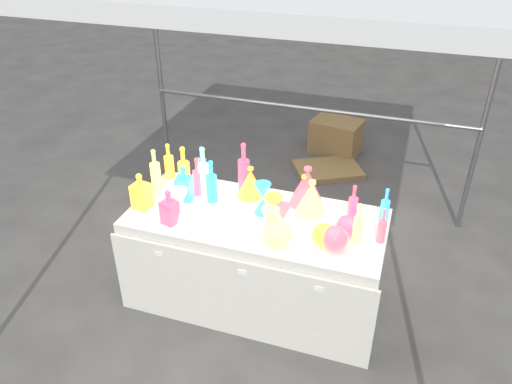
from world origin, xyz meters
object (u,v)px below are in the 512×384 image
(cardboard_box_closed, at_px, (336,136))
(bottle_0, at_px, (169,161))
(hourglass_0, at_px, (181,205))
(decanter_0, at_px, (141,191))
(lampshade_0, at_px, (251,182))
(display_table, at_px, (256,259))
(globe_0, at_px, (324,236))

(cardboard_box_closed, relative_size, bottle_0, 1.90)
(cardboard_box_closed, height_order, bottle_0, bottle_0)
(hourglass_0, bearing_deg, decanter_0, 174.16)
(hourglass_0, bearing_deg, lampshade_0, 50.06)
(cardboard_box_closed, distance_m, decanter_0, 3.05)
(display_table, xyz_separation_m, decanter_0, (-0.81, -0.14, 0.51))
(decanter_0, relative_size, lampshade_0, 1.15)
(decanter_0, bearing_deg, lampshade_0, 38.98)
(hourglass_0, bearing_deg, globe_0, 1.10)
(bottle_0, relative_size, globe_0, 1.84)
(display_table, relative_size, globe_0, 11.56)
(cardboard_box_closed, bearing_deg, bottle_0, -100.23)
(decanter_0, xyz_separation_m, lampshade_0, (0.69, 0.40, -0.02))
(decanter_0, bearing_deg, cardboard_box_closed, 80.83)
(cardboard_box_closed, height_order, globe_0, globe_0)
(decanter_0, distance_m, lampshade_0, 0.79)
(bottle_0, distance_m, hourglass_0, 0.60)
(display_table, height_order, decanter_0, decanter_0)
(cardboard_box_closed, relative_size, decanter_0, 2.01)
(display_table, bearing_deg, bottle_0, 158.46)
(bottle_0, bearing_deg, globe_0, -19.54)
(cardboard_box_closed, relative_size, hourglass_0, 2.64)
(globe_0, distance_m, lampshade_0, 0.76)
(cardboard_box_closed, distance_m, lampshade_0, 2.53)
(display_table, relative_size, cardboard_box_closed, 3.31)
(display_table, xyz_separation_m, hourglass_0, (-0.49, -0.17, 0.48))
(display_table, distance_m, decanter_0, 0.97)
(globe_0, bearing_deg, bottle_0, 160.46)
(lampshade_0, bearing_deg, globe_0, -9.74)
(decanter_0, height_order, lampshade_0, decanter_0)
(globe_0, height_order, lampshade_0, lampshade_0)
(display_table, xyz_separation_m, bottle_0, (-0.83, 0.33, 0.52))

